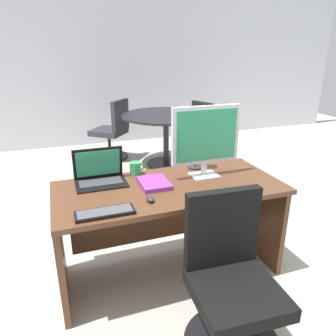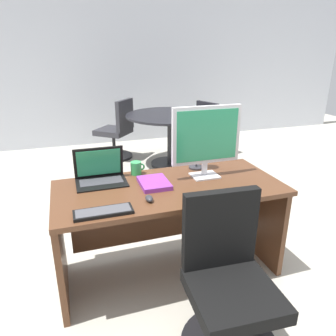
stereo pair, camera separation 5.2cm
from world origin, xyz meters
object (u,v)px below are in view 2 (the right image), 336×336
office_chair (228,291)px  meeting_chair_near (117,135)px  mouse (149,199)px  coffee_mug (136,168)px  desk (167,210)px  meeting_chair_far (213,133)px  keyboard (103,212)px  meeting_table (170,127)px  laptop (100,171)px  book (154,183)px  desk_lamp (199,133)px  monitor (206,137)px

office_chair → meeting_chair_near: 3.58m
mouse → coffee_mug: coffee_mug is taller
desk → meeting_chair_far: meeting_chair_far is taller
keyboard → meeting_chair_near: (0.59, 3.14, -0.36)m
office_chair → meeting_table: bearing=77.6°
laptop → coffee_mug: bearing=8.7°
mouse → book: mouse is taller
desk → office_chair: bearing=-81.5°
mouse → book: (0.10, 0.24, -0.00)m
keyboard → meeting_chair_far: bearing=53.7°
desk → office_chair: (0.11, -0.75, -0.15)m
desk → office_chair: size_ratio=1.76×
desk → coffee_mug: bearing=125.4°
keyboard → mouse: mouse is taller
desk_lamp → meeting_table: (0.46, 2.06, -0.44)m
monitor → coffee_mug: size_ratio=4.85×
desk → laptop: 0.57m
monitor → mouse: (-0.50, -0.27, -0.29)m
meeting_chair_far → mouse: bearing=-123.0°
mouse → coffee_mug: bearing=86.7°
desk_lamp → coffee_mug: (-0.49, 0.04, -0.25)m
mouse → meeting_chair_far: size_ratio=0.10×
desk → laptop: bearing=156.1°
coffee_mug → office_chair: (0.28, -0.99, -0.42)m
desk → keyboard: size_ratio=4.64×
keyboard → meeting_table: meeting_table is taller
laptop → desk: bearing=-23.9°
keyboard → meeting_chair_near: meeting_chair_near is taller
mouse → book: 0.26m
laptop → coffee_mug: 0.28m
book → meeting_chair_near: size_ratio=0.29×
keyboard → office_chair: size_ratio=0.38×
coffee_mug → laptop: bearing=-171.3°
keyboard → desk_lamp: desk_lamp is taller
office_chair → meeting_chair_far: size_ratio=1.05×
desk_lamp → office_chair: desk_lamp is taller
mouse → book: size_ratio=0.31×
coffee_mug → book: bearing=-73.7°
mouse → desk_lamp: bearing=40.2°
monitor → laptop: (-0.75, 0.16, -0.23)m
desk → office_chair: office_chair is taller
desk_lamp → meeting_chair_far: desk_lamp is taller
mouse → meeting_table: bearing=68.7°
monitor → coffee_mug: (-0.48, 0.21, -0.26)m
book → meeting_table: meeting_table is taller
coffee_mug → meeting_chair_far: (1.79, 2.32, -0.42)m
desk → monitor: (0.31, 0.03, 0.52)m
laptop → meeting_table: laptop is taller
desk_lamp → office_chair: 1.17m
meeting_table → book: bearing=-111.2°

